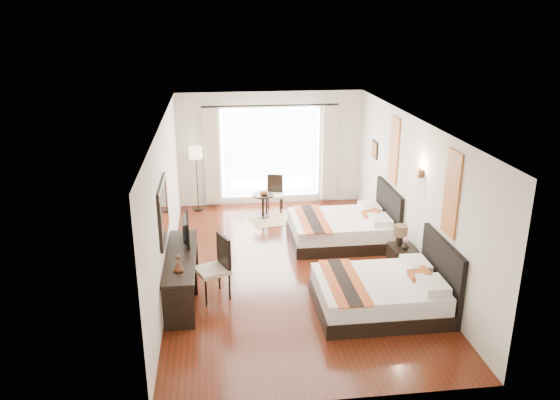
{
  "coord_description": "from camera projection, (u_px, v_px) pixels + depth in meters",
  "views": [
    {
      "loc": [
        -1.35,
        -9.25,
        4.59
      ],
      "look_at": [
        -0.16,
        0.45,
        1.21
      ],
      "focal_mm": 35.0,
      "sensor_mm": 36.0,
      "label": 1
    }
  ],
  "objects": [
    {
      "name": "drape_right",
      "position": [
        329.0,
        153.0,
        13.48
      ],
      "size": [
        0.35,
        0.14,
        2.35
      ],
      "primitive_type": "cube",
      "color": "beige",
      "rests_on": "floor"
    },
    {
      "name": "sheer_curtain",
      "position": [
        271.0,
        154.0,
        13.35
      ],
      "size": [
        2.3,
        0.02,
        2.1
      ],
      "primitive_type": "cube",
      "color": "white",
      "rests_on": "wall_window"
    },
    {
      "name": "wall_desk",
      "position": [
        166.0,
        203.0,
        9.62
      ],
      "size": [
        0.01,
        7.5,
        2.8
      ],
      "primitive_type": "cube",
      "color": "silver",
      "rests_on": "floor"
    },
    {
      "name": "desk_chair",
      "position": [
        214.0,
        279.0,
        9.18
      ],
      "size": [
        0.66,
        0.66,
        1.08
      ],
      "rotation": [
        0.0,
        0.0,
        3.54
      ],
      "color": "beige",
      "rests_on": "floor"
    },
    {
      "name": "console_desk",
      "position": [
        182.0,
        275.0,
        9.21
      ],
      "size": [
        0.5,
        2.2,
        0.76
      ],
      "primitive_type": "cube",
      "color": "black",
      "rests_on": "floor"
    },
    {
      "name": "wall_window",
      "position": [
        270.0,
        149.0,
        13.39
      ],
      "size": [
        4.5,
        0.01,
        2.8
      ],
      "primitive_type": "cube",
      "color": "silver",
      "rests_on": "floor"
    },
    {
      "name": "wall_entry",
      "position": [
        337.0,
        301.0,
        6.36
      ],
      "size": [
        4.5,
        0.01,
        2.8
      ],
      "primitive_type": "cube",
      "color": "silver",
      "rests_on": "floor"
    },
    {
      "name": "television",
      "position": [
        183.0,
        229.0,
        9.53
      ],
      "size": [
        0.16,
        0.83,
        0.47
      ],
      "primitive_type": "imported",
      "rotation": [
        0.0,
        0.0,
        1.63
      ],
      "color": "black",
      "rests_on": "console_desk"
    },
    {
      "name": "art_panel_far",
      "position": [
        394.0,
        150.0,
        10.97
      ],
      "size": [
        0.03,
        0.5,
        1.35
      ],
      "primitive_type": "cube",
      "color": "maroon",
      "rests_on": "wall_headboard"
    },
    {
      "name": "wall_sconce",
      "position": [
        420.0,
        173.0,
        9.53
      ],
      "size": [
        0.1,
        0.14,
        0.14
      ],
      "primitive_type": "cube",
      "color": "#4B2B1B",
      "rests_on": "wall_headboard"
    },
    {
      "name": "bed_far",
      "position": [
        344.0,
        228.0,
        11.4
      ],
      "size": [
        2.1,
        1.64,
        1.18
      ],
      "color": "black",
      "rests_on": "floor"
    },
    {
      "name": "floor",
      "position": [
        291.0,
        268.0,
        10.33
      ],
      "size": [
        4.5,
        7.5,
        0.01
      ],
      "primitive_type": "cube",
      "color": "#3D1B0B",
      "rests_on": "ground"
    },
    {
      "name": "table_lamp",
      "position": [
        400.0,
        232.0,
        9.96
      ],
      "size": [
        0.26,
        0.26,
        0.41
      ],
      "color": "black",
      "rests_on": "nightstand"
    },
    {
      "name": "mirror_frame",
      "position": [
        163.0,
        211.0,
        8.8
      ],
      "size": [
        0.04,
        1.25,
        0.95
      ],
      "primitive_type": "cube",
      "color": "black",
      "rests_on": "wall_desk"
    },
    {
      "name": "ceiling",
      "position": [
        293.0,
        122.0,
        9.42
      ],
      "size": [
        4.5,
        7.5,
        0.02
      ],
      "primitive_type": "cube",
      "color": "white",
      "rests_on": "wall_headboard"
    },
    {
      "name": "bronze_figurine",
      "position": [
        178.0,
        264.0,
        8.47
      ],
      "size": [
        0.18,
        0.18,
        0.24
      ],
      "primitive_type": null,
      "rotation": [
        0.0,
        0.0,
        0.1
      ],
      "color": "#4B2B1B",
      "rests_on": "console_desk"
    },
    {
      "name": "vase",
      "position": [
        405.0,
        247.0,
        9.84
      ],
      "size": [
        0.16,
        0.16,
        0.14
      ],
      "primitive_type": "imported",
      "rotation": [
        0.0,
        0.0,
        0.23
      ],
      "color": "black",
      "rests_on": "nightstand"
    },
    {
      "name": "window_chair",
      "position": [
        274.0,
        200.0,
        13.2
      ],
      "size": [
        0.48,
        0.48,
        0.87
      ],
      "rotation": [
        0.0,
        0.0,
        -1.8
      ],
      "color": "beige",
      "rests_on": "floor"
    },
    {
      "name": "floor_lamp",
      "position": [
        196.0,
        157.0,
        12.9
      ],
      "size": [
        0.32,
        0.32,
        1.59
      ],
      "color": "black",
      "rests_on": "floor"
    },
    {
      "name": "fruit_bowl",
      "position": [
        264.0,
        194.0,
        12.67
      ],
      "size": [
        0.25,
        0.25,
        0.05
      ],
      "primitive_type": "imported",
      "rotation": [
        0.0,
        0.0,
        -0.26
      ],
      "color": "#4B2A1A",
      "rests_on": "side_table"
    },
    {
      "name": "mirror_glass",
      "position": [
        165.0,
        211.0,
        8.81
      ],
      "size": [
        0.01,
        1.12,
        0.82
      ],
      "primitive_type": "cube",
      "color": "white",
      "rests_on": "mirror_frame"
    },
    {
      "name": "window_glass",
      "position": [
        271.0,
        153.0,
        13.41
      ],
      "size": [
        2.4,
        0.02,
        2.2
      ],
      "primitive_type": "cube",
      "color": "white",
      "rests_on": "wall_window"
    },
    {
      "name": "bed_near",
      "position": [
        384.0,
        293.0,
        8.79
      ],
      "size": [
        2.07,
        1.62,
        1.17
      ],
      "color": "black",
      "rests_on": "floor"
    },
    {
      "name": "jute_rug",
      "position": [
        277.0,
        220.0,
        12.68
      ],
      "size": [
        1.26,
        0.98,
        0.01
      ],
      "primitive_type": "cube",
      "rotation": [
        0.0,
        0.0,
        0.19
      ],
      "color": "tan",
      "rests_on": "floor"
    },
    {
      "name": "wall_headboard",
      "position": [
        411.0,
        193.0,
        10.13
      ],
      "size": [
        0.01,
        7.5,
        2.8
      ],
      "primitive_type": "cube",
      "color": "silver",
      "rests_on": "floor"
    },
    {
      "name": "side_table",
      "position": [
        263.0,
        206.0,
        12.79
      ],
      "size": [
        0.49,
        0.49,
        0.56
      ],
      "primitive_type": "cylinder",
      "color": "black",
      "rests_on": "floor"
    },
    {
      "name": "art_panel_near",
      "position": [
        452.0,
        194.0,
        8.36
      ],
      "size": [
        0.03,
        0.5,
        1.35
      ],
      "primitive_type": "cube",
      "color": "maroon",
      "rests_on": "wall_headboard"
    },
    {
      "name": "drape_left",
      "position": [
        211.0,
        157.0,
        13.15
      ],
      "size": [
        0.35,
        0.14,
        2.35
      ],
      "primitive_type": "cube",
      "color": "beige",
      "rests_on": "floor"
    },
    {
      "name": "nightstand",
      "position": [
        402.0,
        260.0,
        10.05
      ],
      "size": [
        0.44,
        0.54,
        0.52
      ],
      "primitive_type": "cube",
      "color": "black",
      "rests_on": "floor"
    }
  ]
}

